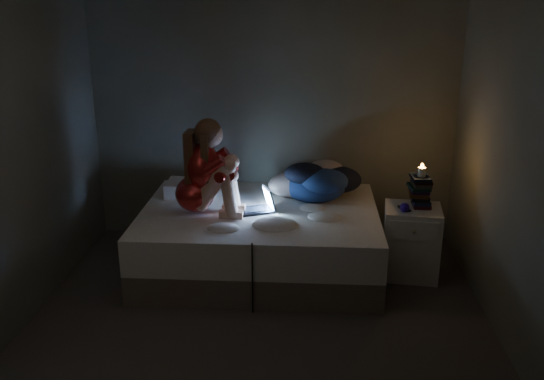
# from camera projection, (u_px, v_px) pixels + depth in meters

# --- Properties ---
(floor) EXTENTS (3.60, 3.80, 0.02)m
(floor) POSITION_uv_depth(u_px,v_px,m) (257.00, 333.00, 4.48)
(floor) COLOR #433D38
(floor) RESTS_ON ground
(wall_back) EXTENTS (3.60, 0.02, 2.60)m
(wall_back) POSITION_uv_depth(u_px,v_px,m) (273.00, 113.00, 5.86)
(wall_back) COLOR #4D5146
(wall_back) RESTS_ON ground
(wall_front) EXTENTS (3.60, 0.02, 2.60)m
(wall_front) POSITION_uv_depth(u_px,v_px,m) (211.00, 310.00, 2.25)
(wall_front) COLOR #4D5146
(wall_front) RESTS_ON ground
(wall_left) EXTENTS (0.02, 3.80, 2.60)m
(wall_left) POSITION_uv_depth(u_px,v_px,m) (0.00, 163.00, 4.17)
(wall_left) COLOR #4D5146
(wall_left) RESTS_ON ground
(wall_right) EXTENTS (0.02, 3.80, 2.60)m
(wall_right) POSITION_uv_depth(u_px,v_px,m) (525.00, 173.00, 3.95)
(wall_right) COLOR #4D5146
(wall_right) RESTS_ON ground
(bed) EXTENTS (2.11, 1.59, 0.58)m
(bed) POSITION_uv_depth(u_px,v_px,m) (260.00, 239.00, 5.43)
(bed) COLOR beige
(bed) RESTS_ON ground
(pillow) EXTENTS (0.47, 0.33, 0.13)m
(pillow) POSITION_uv_depth(u_px,v_px,m) (191.00, 188.00, 5.68)
(pillow) COLOR white
(pillow) RESTS_ON bed
(woman) EXTENTS (0.54, 0.36, 0.86)m
(woman) POSITION_uv_depth(u_px,v_px,m) (194.00, 167.00, 5.11)
(woman) COLOR maroon
(woman) RESTS_ON bed
(laptop) EXTENTS (0.38, 0.33, 0.22)m
(laptop) POSITION_uv_depth(u_px,v_px,m) (255.00, 200.00, 5.24)
(laptop) COLOR black
(laptop) RESTS_ON bed
(clothes_pile) EXTENTS (0.74, 0.65, 0.38)m
(clothes_pile) POSITION_uv_depth(u_px,v_px,m) (314.00, 179.00, 5.55)
(clothes_pile) COLOR navy
(clothes_pile) RESTS_ON bed
(nightstand) EXTENTS (0.53, 0.48, 0.64)m
(nightstand) POSITION_uv_depth(u_px,v_px,m) (411.00, 242.00, 5.29)
(nightstand) COLOR silver
(nightstand) RESTS_ON ground
(book_stack) EXTENTS (0.19, 0.25, 0.27)m
(book_stack) POSITION_uv_depth(u_px,v_px,m) (420.00, 191.00, 5.20)
(book_stack) COLOR black
(book_stack) RESTS_ON nightstand
(candle) EXTENTS (0.07, 0.07, 0.08)m
(candle) POSITION_uv_depth(u_px,v_px,m) (422.00, 172.00, 5.14)
(candle) COLOR beige
(candle) RESTS_ON book_stack
(phone) EXTENTS (0.12, 0.16, 0.01)m
(phone) POSITION_uv_depth(u_px,v_px,m) (405.00, 209.00, 5.14)
(phone) COLOR black
(phone) RESTS_ON nightstand
(blue_orb) EXTENTS (0.08, 0.08, 0.08)m
(blue_orb) POSITION_uv_depth(u_px,v_px,m) (406.00, 208.00, 5.07)
(blue_orb) COLOR #260C90
(blue_orb) RESTS_ON nightstand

